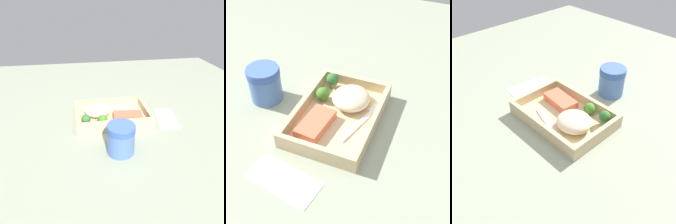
# 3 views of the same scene
# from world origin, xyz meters

# --- Properties ---
(ground_plane) EXTENTS (1.60, 1.60, 0.02)m
(ground_plane) POSITION_xyz_m (0.00, 0.00, -0.01)
(ground_plane) COLOR gray
(takeout_tray) EXTENTS (0.27, 0.19, 0.01)m
(takeout_tray) POSITION_xyz_m (0.00, 0.00, 0.01)
(takeout_tray) COLOR #CBB285
(takeout_tray) RESTS_ON ground_plane
(tray_rim) EXTENTS (0.27, 0.19, 0.03)m
(tray_rim) POSITION_xyz_m (0.00, 0.00, 0.03)
(tray_rim) COLOR #CBB285
(tray_rim) RESTS_ON takeout_tray
(salmon_fillet) EXTENTS (0.11, 0.07, 0.02)m
(salmon_fillet) POSITION_xyz_m (-0.05, 0.03, 0.02)
(salmon_fillet) COLOR #E36C4A
(salmon_fillet) RESTS_ON takeout_tray
(mashed_potatoes) EXTENTS (0.10, 0.10, 0.04)m
(mashed_potatoes) POSITION_xyz_m (0.05, -0.01, 0.03)
(mashed_potatoes) COLOR beige
(mashed_potatoes) RESTS_ON takeout_tray
(broccoli_floret_1) EXTENTS (0.03, 0.03, 0.04)m
(broccoli_floret_1) POSITION_xyz_m (0.10, 0.06, 0.04)
(broccoli_floret_1) COLOR #86A75F
(broccoli_floret_1) RESTS_ON takeout_tray
(broccoli_floret_2) EXTENTS (0.03, 0.03, 0.04)m
(broccoli_floret_2) POSITION_xyz_m (0.04, 0.06, 0.03)
(broccoli_floret_2) COLOR #75A350
(broccoli_floret_2) RESTS_ON takeout_tray
(fork) EXTENTS (0.16, 0.06, 0.00)m
(fork) POSITION_xyz_m (0.01, -0.06, 0.01)
(fork) COLOR silver
(fork) RESTS_ON takeout_tray
(paper_cup) EXTENTS (0.08, 0.08, 0.10)m
(paper_cup) POSITION_xyz_m (0.01, 0.21, 0.05)
(paper_cup) COLOR #496CB4
(paper_cup) RESTS_ON ground_plane
(receipt_slip) EXTENTS (0.10, 0.16, 0.00)m
(receipt_slip) POSITION_xyz_m (-0.21, 0.04, 0.00)
(receipt_slip) COLOR white
(receipt_slip) RESTS_ON ground_plane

